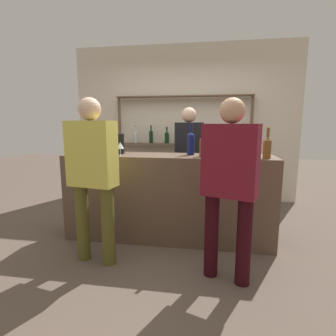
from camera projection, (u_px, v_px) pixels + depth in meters
The scene contains 13 objects.
ground_plane at pixel (168, 237), 3.28m from camera, with size 16.00×16.00×0.00m, color brown.
bar_counter at pixel (168, 197), 3.19m from camera, with size 2.47×0.54×1.04m, color brown.
back_wall at pixel (184, 124), 4.86m from camera, with size 4.07×0.12×2.80m, color beige.
back_shelf at pixel (183, 132), 4.71m from camera, with size 2.42×0.18×1.89m.
counter_bottle_0 at pixel (267, 147), 2.78m from camera, with size 0.08×0.08×0.33m.
counter_bottle_1 at pixel (203, 145), 2.96m from camera, with size 0.09×0.09×0.32m.
counter_bottle_2 at pixel (191, 143), 3.11m from camera, with size 0.09×0.09×0.37m.
counter_bottle_3 at pixel (242, 143), 3.03m from camera, with size 0.08×0.08×0.37m.
wine_glass at pixel (120, 146), 3.02m from camera, with size 0.09×0.09×0.16m.
ice_bucket at pixel (116, 144), 3.23m from camera, with size 0.22×0.22×0.24m.
server_behind_counter at pixel (188, 153), 3.88m from camera, with size 0.43×0.25×1.64m.
customer_left at pixel (92, 170), 2.56m from camera, with size 0.50×0.29×1.65m.
customer_right at pixel (230, 178), 2.25m from camera, with size 0.50×0.35×1.62m.
Camera 1 is at (0.49, -3.05, 1.41)m, focal length 28.00 mm.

